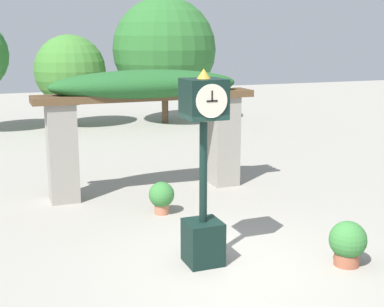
% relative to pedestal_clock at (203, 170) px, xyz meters
% --- Properties ---
extents(ground_plane, '(60.00, 60.00, 0.00)m').
position_rel_pedestal_clock_xyz_m(ground_plane, '(0.34, -0.27, -1.58)').
color(ground_plane, gray).
extents(pedestal_clock, '(0.62, 0.67, 3.19)m').
position_rel_pedestal_clock_xyz_m(pedestal_clock, '(0.00, 0.00, 0.00)').
color(pedestal_clock, black).
rests_on(pedestal_clock, ground).
extents(pergola, '(5.21, 1.23, 2.93)m').
position_rel_pedestal_clock_xyz_m(pergola, '(0.34, 4.32, 0.55)').
color(pergola, gray).
rests_on(pergola, ground).
extents(potted_plant_near_left, '(0.61, 0.61, 0.75)m').
position_rel_pedestal_clock_xyz_m(potted_plant_near_left, '(2.17, -0.93, -1.19)').
color(potted_plant_near_left, '#9E563D').
rests_on(potted_plant_near_left, ground).
extents(potted_plant_near_right, '(0.54, 0.54, 0.69)m').
position_rel_pedestal_clock_xyz_m(potted_plant_near_right, '(0.14, 2.65, -1.19)').
color(potted_plant_near_right, '#B26B4C').
rests_on(potted_plant_near_right, ground).
extents(tree_line, '(11.33, 4.38, 5.34)m').
position_rel_pedestal_clock_xyz_m(tree_line, '(1.95, 14.43, 1.38)').
color(tree_line, brown).
rests_on(tree_line, ground).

